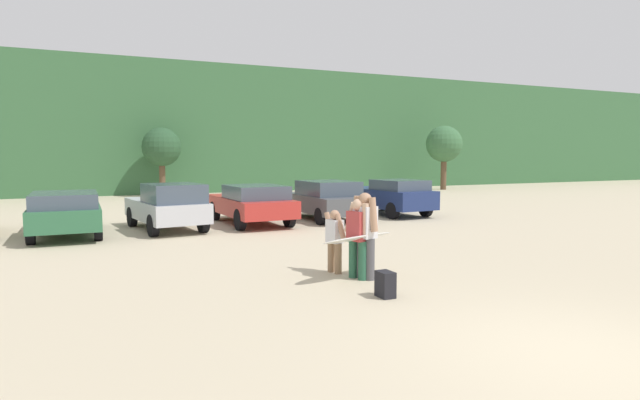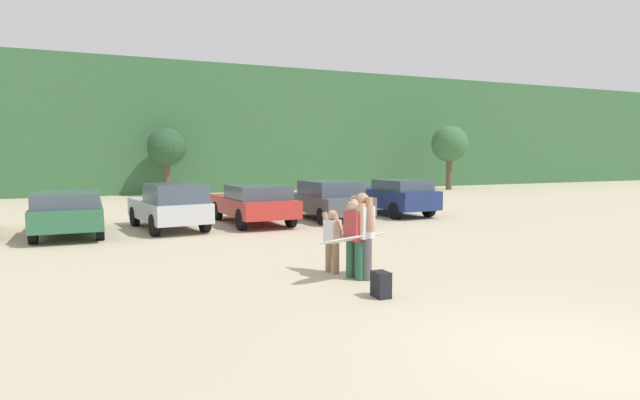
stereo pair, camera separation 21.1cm
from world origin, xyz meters
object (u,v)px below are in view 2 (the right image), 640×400
(parked_car_silver, at_px, (170,206))
(surfboard_white, at_px, (355,238))
(person_child, at_px, (332,237))
(backpack_dropped, at_px, (381,285))
(person_adult, at_px, (355,234))
(parked_car_forest_green, at_px, (68,211))
(person_companion, at_px, (362,230))
(parked_car_red, at_px, (254,203))
(parked_car_navy, at_px, (393,196))
(parked_car_dark_gray, at_px, (329,199))

(parked_car_silver, distance_m, surfboard_white, 8.81)
(person_child, bearing_deg, backpack_dropped, 74.58)
(parked_car_silver, relative_size, person_adult, 2.65)
(parked_car_forest_green, height_order, person_adult, person_adult)
(person_child, xyz_separation_m, surfboard_white, (0.17, -0.70, 0.08))
(person_child, bearing_deg, person_companion, 99.31)
(parked_car_red, xyz_separation_m, backpack_dropped, (-0.80, -10.20, -0.53))
(person_child, distance_m, backpack_dropped, 2.12)
(parked_car_silver, distance_m, parked_car_navy, 8.98)
(parked_car_red, xyz_separation_m, person_companion, (-0.45, -8.85, 0.21))
(person_adult, relative_size, person_companion, 0.93)
(person_adult, distance_m, person_companion, 0.15)
(parked_car_silver, height_order, parked_car_navy, parked_car_silver)
(parked_car_dark_gray, relative_size, backpack_dropped, 8.98)
(surfboard_white, bearing_deg, person_companion, 156.47)
(parked_car_navy, distance_m, backpack_dropped, 12.65)
(backpack_dropped, bearing_deg, parked_car_navy, 57.34)
(parked_car_navy, distance_m, person_child, 10.94)
(backpack_dropped, bearing_deg, person_child, 88.83)
(parked_car_dark_gray, xyz_separation_m, person_adult, (-3.54, -8.89, 0.12))
(parked_car_silver, distance_m, person_adult, 8.78)
(parked_car_red, relative_size, person_adult, 2.89)
(parked_car_red, height_order, parked_car_navy, parked_car_navy)
(parked_car_red, relative_size, person_child, 3.50)
(parked_car_red, xyz_separation_m, person_adult, (-0.57, -8.81, 0.14))
(parked_car_dark_gray, distance_m, person_companion, 9.56)
(parked_car_dark_gray, relative_size, surfboard_white, 2.07)
(parked_car_dark_gray, height_order, surfboard_white, parked_car_dark_gray)
(person_companion, bearing_deg, parked_car_red, -107.13)
(parked_car_navy, bearing_deg, parked_car_red, 89.84)
(parked_car_forest_green, distance_m, person_child, 9.39)
(person_adult, bearing_deg, person_child, -88.79)
(parked_car_dark_gray, bearing_deg, person_adult, 157.53)
(parked_car_forest_green, xyz_separation_m, person_adult, (5.34, -8.51, 0.15))
(parked_car_forest_green, distance_m, parked_car_navy, 11.96)
(parked_car_red, relative_size, parked_car_navy, 1.05)
(parked_car_navy, height_order, surfboard_white, parked_car_navy)
(surfboard_white, bearing_deg, person_adult, -129.13)
(surfboard_white, bearing_deg, person_child, -94.57)
(person_child, distance_m, person_companion, 0.81)
(backpack_dropped, bearing_deg, parked_car_forest_green, 117.33)
(person_child, height_order, surfboard_white, person_child)
(parked_car_dark_gray, xyz_separation_m, surfboard_white, (-3.55, -8.92, 0.05))
(parked_car_silver, height_order, person_companion, person_companion)
(surfboard_white, bearing_deg, parked_car_dark_gray, -130.08)
(parked_car_red, height_order, parked_car_dark_gray, parked_car_dark_gray)
(parked_car_silver, xyz_separation_m, person_companion, (2.47, -8.50, 0.17))
(person_companion, bearing_deg, parked_car_navy, -139.10)
(person_companion, xyz_separation_m, surfboard_white, (-0.14, 0.01, -0.15))
(person_adult, xyz_separation_m, person_companion, (0.13, -0.05, 0.07))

